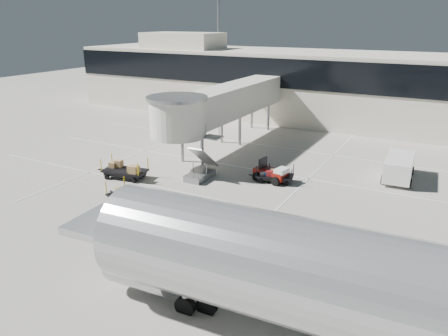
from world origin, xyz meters
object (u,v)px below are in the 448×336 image
at_px(baggage_tug, 271,173).
at_px(ground_worker, 137,208).
at_px(suitcase_cart, 274,176).
at_px(minivan, 399,165).
at_px(belt_loader, 180,108).
at_px(aircraft, 331,281).
at_px(box_cart_far, 126,170).
at_px(box_cart_near, 128,198).

distance_m(baggage_tug, ground_worker, 11.21).
bearing_deg(suitcase_cart, minivan, 18.93).
bearing_deg(belt_loader, aircraft, -57.94).
bearing_deg(suitcase_cart, aircraft, -75.18).
height_order(belt_loader, aircraft, aircraft).
height_order(box_cart_far, minivan, minivan).
height_order(minivan, aircraft, aircraft).
height_order(baggage_tug, belt_loader, belt_loader).
xyz_separation_m(box_cart_near, belt_loader, (-13.14, 25.59, 0.28)).
bearing_deg(box_cart_near, ground_worker, -17.98).
xyz_separation_m(box_cart_far, ground_worker, (5.60, -5.42, 0.17)).
bearing_deg(minivan, aircraft, -92.37).
height_order(ground_worker, minivan, minivan).
relative_size(ground_worker, aircraft, 0.08).
bearing_deg(baggage_tug, suitcase_cart, -6.35).
relative_size(baggage_tug, belt_loader, 0.58).
bearing_deg(suitcase_cart, baggage_tug, 150.01).
distance_m(ground_worker, belt_loader, 30.85).
bearing_deg(box_cart_near, baggage_tug, 71.46).
height_order(box_cart_near, ground_worker, ground_worker).
xyz_separation_m(box_cart_far, minivan, (18.57, 9.96, 0.48)).
distance_m(baggage_tug, box_cart_near, 10.99).
bearing_deg(box_cart_near, belt_loader, 134.69).
height_order(suitcase_cart, aircraft, aircraft).
xyz_separation_m(suitcase_cart, minivan, (8.14, 5.22, 0.61)).
relative_size(suitcase_cart, minivan, 0.71).
bearing_deg(box_cart_near, box_cart_far, 149.79).
distance_m(ground_worker, aircraft, 14.53).
bearing_deg(suitcase_cart, box_cart_near, -141.12).
xyz_separation_m(belt_loader, aircraft, (28.35, -32.34, 2.11)).
bearing_deg(belt_loader, ground_worker, -70.00).
bearing_deg(minivan, belt_loader, 154.27).
height_order(box_cart_far, ground_worker, box_cart_far).
bearing_deg(aircraft, box_cart_near, 153.09).
xyz_separation_m(suitcase_cart, aircraft, (8.48, -15.56, 2.46)).
bearing_deg(aircraft, belt_loader, 128.28).
xyz_separation_m(box_cart_near, aircraft, (15.20, -6.75, 2.38)).
distance_m(box_cart_near, minivan, 20.45).
height_order(box_cart_far, aircraft, aircraft).
bearing_deg(baggage_tug, belt_loader, 149.46).
relative_size(box_cart_near, ground_worker, 2.51).
height_order(suitcase_cart, box_cart_near, box_cart_near).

